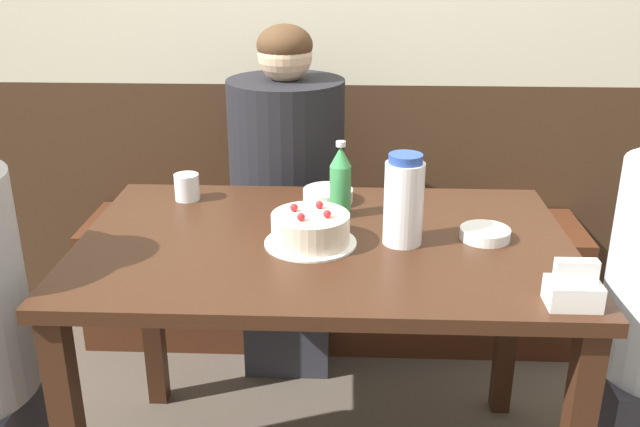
{
  "coord_description": "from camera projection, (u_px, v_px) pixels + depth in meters",
  "views": [
    {
      "loc": [
        0.06,
        -1.68,
        1.5
      ],
      "look_at": [
        -0.01,
        0.05,
        0.82
      ],
      "focal_mm": 40.0,
      "sensor_mm": 36.0,
      "label": 1
    }
  ],
  "objects": [
    {
      "name": "back_wall",
      "position": [
        335.0,
        6.0,
        2.63
      ],
      "size": [
        4.8,
        0.04,
        2.5
      ],
      "color": "#3D2819",
      "rests_on": "ground_plane"
    },
    {
      "name": "bench_seat",
      "position": [
        332.0,
        278.0,
        2.8
      ],
      "size": [
        1.89,
        0.38,
        0.47
      ],
      "color": "#472314",
      "rests_on": "ground_plane"
    },
    {
      "name": "dining_table",
      "position": [
        324.0,
        275.0,
        1.87
      ],
      "size": [
        1.26,
        0.81,
        0.77
      ],
      "color": "#381E11",
      "rests_on": "ground_plane"
    },
    {
      "name": "birthday_cake",
      "position": [
        310.0,
        229.0,
        1.79
      ],
      "size": [
        0.23,
        0.23,
        0.1
      ],
      "color": "white",
      "rests_on": "dining_table"
    },
    {
      "name": "water_pitcher",
      "position": [
        404.0,
        201.0,
        1.77
      ],
      "size": [
        0.1,
        0.1,
        0.23
      ],
      "color": "white",
      "rests_on": "dining_table"
    },
    {
      "name": "soju_bottle",
      "position": [
        340.0,
        181.0,
        1.95
      ],
      "size": [
        0.06,
        0.06,
        0.21
      ],
      "color": "#388E4C",
      "rests_on": "dining_table"
    },
    {
      "name": "napkin_holder",
      "position": [
        574.0,
        289.0,
        1.49
      ],
      "size": [
        0.11,
        0.08,
        0.11
      ],
      "color": "white",
      "rests_on": "dining_table"
    },
    {
      "name": "bowl_soup_white",
      "position": [
        326.0,
        195.0,
        2.08
      ],
      "size": [
        0.15,
        0.15,
        0.04
      ],
      "color": "white",
      "rests_on": "dining_table"
    },
    {
      "name": "bowl_rice_small",
      "position": [
        485.0,
        234.0,
        1.83
      ],
      "size": [
        0.13,
        0.13,
        0.03
      ],
      "color": "white",
      "rests_on": "dining_table"
    },
    {
      "name": "glass_water_tall",
      "position": [
        187.0,
        187.0,
        2.09
      ],
      "size": [
        0.07,
        0.07,
        0.08
      ],
      "color": "silver",
      "rests_on": "dining_table"
    },
    {
      "name": "person_grey_tee",
      "position": [
        288.0,
        202.0,
        2.51
      ],
      "size": [
        0.4,
        0.4,
        1.23
      ],
      "rotation": [
        0.0,
        0.0,
        -1.57
      ],
      "color": "#33333D",
      "rests_on": "ground_plane"
    }
  ]
}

